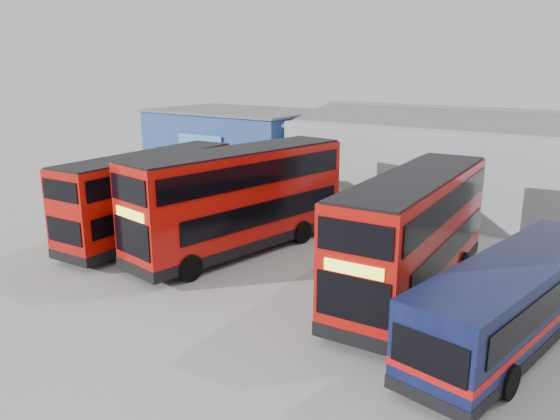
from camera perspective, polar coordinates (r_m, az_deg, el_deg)
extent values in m
plane|color=gray|center=(19.85, -6.04, -9.94)|extent=(120.00, 120.00, 0.00)
cube|color=navy|center=(41.22, -4.42, 6.78)|extent=(12.00, 8.00, 5.00)
cube|color=#585C61|center=(40.94, -4.49, 10.31)|extent=(12.30, 8.30, 0.15)
cube|color=#458BC6|center=(38.11, -8.38, 6.75)|extent=(3.96, 0.15, 1.40)
cube|color=#B8100A|center=(27.11, -13.38, 1.58)|extent=(3.00, 10.08, 3.84)
cube|color=black|center=(27.55, -13.16, -1.92)|extent=(3.04, 10.12, 0.43)
cube|color=black|center=(26.14, -12.02, 0.15)|extent=(0.58, 8.42, 0.90)
cube|color=black|center=(27.81, -15.64, 0.81)|extent=(0.58, 8.42, 0.90)
cube|color=black|center=(26.05, -11.64, 3.76)|extent=(0.64, 9.37, 0.90)
cube|color=black|center=(27.73, -15.30, 4.21)|extent=(0.64, 9.37, 0.90)
cube|color=black|center=(30.87, -6.82, 2.45)|extent=(2.13, 0.18, 1.28)
cube|color=black|center=(30.55, -6.92, 5.58)|extent=(2.13, 0.18, 0.90)
cube|color=#BEE730|center=(30.71, -6.86, 4.01)|extent=(1.71, 0.15, 0.33)
cube|color=black|center=(24.10, -21.63, -2.08)|extent=(2.08, 0.18, 1.04)
cube|color=black|center=(23.69, -22.02, 1.87)|extent=(2.08, 0.18, 0.85)
cube|color=black|center=(26.75, -13.63, 5.63)|extent=(2.85, 9.93, 0.09)
cylinder|color=black|center=(29.31, -6.85, -0.67)|extent=(0.37, 1.00, 0.99)
cylinder|color=black|center=(30.73, -10.19, -0.06)|extent=(0.37, 1.00, 0.99)
cylinder|color=black|center=(25.12, -15.30, -3.78)|extent=(0.37, 1.00, 0.99)
cylinder|color=black|center=(26.77, -18.66, -2.89)|extent=(0.37, 1.00, 0.99)
cube|color=#B8100A|center=(24.68, -4.23, 1.27)|extent=(4.32, 11.37, 4.28)
cube|color=black|center=(25.20, -4.15, -2.99)|extent=(4.37, 11.42, 0.48)
cube|color=black|center=(26.05, -5.49, 0.84)|extent=(1.50, 9.30, 1.00)
cube|color=black|center=(24.13, -1.33, -0.24)|extent=(1.50, 9.30, 1.00)
cube|color=black|center=(25.41, -6.31, 4.60)|extent=(1.66, 10.35, 1.00)
cube|color=black|center=(23.44, -2.09, 3.81)|extent=(1.66, 10.35, 1.00)
cube|color=black|center=(21.68, -15.23, -2.84)|extent=(2.36, 0.42, 1.43)
cube|color=black|center=(21.19, -15.58, 2.07)|extent=(2.36, 0.42, 1.00)
cube|color=#BEE730|center=(21.41, -15.43, -0.42)|extent=(1.89, 0.33, 0.37)
cube|color=black|center=(28.73, 4.09, 1.98)|extent=(2.31, 0.41, 1.16)
cube|color=black|center=(28.36, 4.16, 5.73)|extent=(2.31, 0.41, 0.95)
cube|color=black|center=(24.26, -4.33, 6.24)|extent=(4.14, 11.19, 0.11)
cylinder|color=black|center=(23.97, -13.09, -4.39)|extent=(0.50, 1.14, 1.10)
cylinder|color=black|center=(21.99, -9.44, -5.98)|extent=(0.50, 1.14, 1.10)
cylinder|color=black|center=(27.93, -1.61, -1.23)|extent=(0.50, 1.14, 1.10)
cylinder|color=black|center=(26.25, 2.27, -2.30)|extent=(0.50, 1.14, 1.10)
cube|color=#B8100A|center=(20.49, 13.77, -2.27)|extent=(3.21, 10.82, 4.12)
cube|color=black|center=(21.10, 13.46, -7.09)|extent=(3.25, 10.86, 0.46)
cube|color=black|center=(21.40, 10.74, -2.72)|extent=(0.62, 9.04, 0.97)
cube|color=black|center=(20.69, 17.44, -3.78)|extent=(0.62, 9.04, 0.97)
cube|color=black|center=(20.57, 10.57, 1.58)|extent=(0.69, 10.05, 0.97)
cube|color=black|center=(19.83, 17.53, 0.63)|extent=(0.69, 10.05, 0.97)
cube|color=black|center=(15.96, 7.56, -9.21)|extent=(2.29, 0.20, 1.37)
cube|color=black|center=(15.31, 7.79, -2.95)|extent=(2.29, 0.20, 0.97)
cube|color=#BEE730|center=(15.61, 7.66, -6.16)|extent=(1.83, 0.16, 0.36)
cube|color=black|center=(25.63, 17.42, -0.44)|extent=(2.24, 0.19, 1.12)
cube|color=black|center=(25.22, 17.74, 3.57)|extent=(2.24, 0.19, 0.92)
cube|color=black|center=(19.99, 14.14, 3.43)|extent=(3.05, 10.65, 0.10)
cylinder|color=black|center=(18.33, 6.03, -10.33)|extent=(0.39, 1.08, 1.06)
cylinder|color=black|center=(17.54, 13.39, -11.89)|extent=(0.39, 1.08, 1.06)
cylinder|color=black|center=(23.87, 12.72, -4.51)|extent=(0.39, 1.08, 1.06)
cylinder|color=black|center=(23.27, 18.43, -5.44)|extent=(0.39, 1.08, 1.06)
cube|color=#0E193E|center=(18.06, 23.30, -8.45)|extent=(3.92, 10.32, 2.43)
cube|color=black|center=(18.48, 22.96, -11.44)|extent=(3.96, 10.37, 0.37)
cube|color=#B40D0E|center=(18.22, 23.16, -9.71)|extent=(3.95, 10.36, 0.23)
cube|color=black|center=(17.34, 26.68, -8.41)|extent=(1.43, 8.33, 0.87)
cube|color=black|center=(18.08, 19.67, -6.72)|extent=(1.43, 8.33, 0.87)
cube|color=black|center=(13.78, 15.24, -14.39)|extent=(2.00, 0.38, 1.01)
cylinder|color=black|center=(21.92, 23.85, -7.39)|extent=(0.45, 0.99, 0.95)
cylinder|color=black|center=(15.78, 22.72, -16.18)|extent=(0.45, 0.99, 0.95)
cylinder|color=black|center=(16.54, 15.48, -13.99)|extent=(0.45, 0.99, 0.95)
cube|color=silver|center=(39.84, -14.58, 4.03)|extent=(2.37, 4.66, 1.69)
cube|color=black|center=(38.66, -17.40, 3.91)|extent=(1.59, 0.26, 0.62)
cube|color=black|center=(39.84, -17.04, 4.25)|extent=(0.15, 0.80, 0.53)
cube|color=black|center=(38.30, -15.66, 3.94)|extent=(0.15, 0.80, 0.53)
cylinder|color=black|center=(39.95, -16.99, 2.73)|extent=(0.30, 0.66, 0.64)
cylinder|color=black|center=(38.50, -15.70, 2.38)|extent=(0.30, 0.66, 0.64)
cylinder|color=black|center=(41.50, -13.39, 3.41)|extent=(0.30, 0.66, 0.64)
cylinder|color=black|center=(40.11, -12.02, 3.10)|extent=(0.30, 0.66, 0.64)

